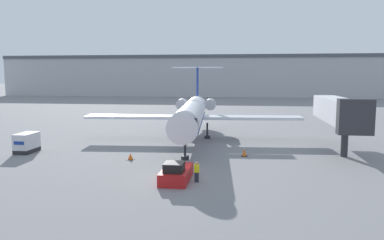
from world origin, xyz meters
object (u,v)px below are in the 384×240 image
Objects in this scene: airplane_main at (192,112)px; worker_near_tug at (197,172)px; luggage_cart at (27,143)px; traffic_cone_left at (130,157)px; jet_bridge at (338,111)px; pushback_tug at (176,173)px; traffic_cone_right at (244,153)px.

airplane_main reaches higher than worker_near_tug.
luggage_cart is 4.02× the size of traffic_cone_left.
jet_bridge is at bearing 18.66° from traffic_cone_left.
airplane_main reaches higher than traffic_cone_left.
airplane_main is at bearing 32.04° from luggage_cart.
traffic_cone_left is at bearing -161.34° from jet_bridge.
worker_near_tug is at bearing -42.95° from traffic_cone_left.
worker_near_tug is at bearing -24.19° from luggage_cart.
worker_near_tug is at bearing -134.53° from jet_bridge.
pushback_tug reaches higher than worker_near_tug.
worker_near_tug is (2.89, -19.40, -2.72)m from airplane_main.
airplane_main is at bearing 98.46° from worker_near_tug.
traffic_cone_right is at bearing 2.87° from luggage_cart.
traffic_cone_left is (-7.51, 6.99, -0.56)m from worker_near_tug.
traffic_cone_right is 11.81m from jet_bridge.
pushback_tug is 5.63× the size of traffic_cone_right.
airplane_main reaches higher than jet_bridge.
pushback_tug is 0.32× the size of jet_bridge.
luggage_cart is 23.55m from traffic_cone_right.
airplane_main is 6.40× the size of pushback_tug.
traffic_cone_right is (6.67, -9.36, -3.18)m from airplane_main.
airplane_main is 19.80m from worker_near_tug.
pushback_tug is at bearing -86.41° from airplane_main.
airplane_main is at bearing 125.47° from traffic_cone_right.
traffic_cone_left is 0.05× the size of jet_bridge.
luggage_cart is at bearing -147.96° from airplane_main.
luggage_cart is at bearing -170.90° from jet_bridge.
jet_bridge is (14.03, 14.27, 3.60)m from worker_near_tug.
pushback_tug is 21.43m from jet_bridge.
pushback_tug is at bearing -49.33° from traffic_cone_left.
luggage_cart is at bearing -177.13° from traffic_cone_right.
worker_near_tug is 0.11× the size of jet_bridge.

